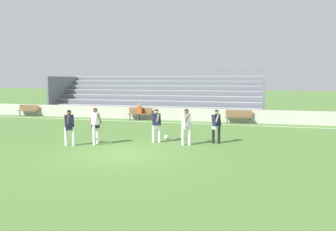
# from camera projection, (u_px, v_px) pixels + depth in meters

# --- Properties ---
(ground_plane) EXTENTS (160.00, 160.00, 0.00)m
(ground_plane) POSITION_uv_depth(u_px,v_px,m) (121.00, 154.00, 13.68)
(ground_plane) COLOR #517A38
(field_line_sideline) EXTENTS (44.00, 0.12, 0.01)m
(field_line_sideline) POSITION_uv_depth(u_px,v_px,m) (179.00, 123.00, 23.36)
(field_line_sideline) COLOR white
(field_line_sideline) RESTS_ON ground
(sideline_wall) EXTENTS (48.00, 0.16, 0.93)m
(sideline_wall) POSITION_uv_depth(u_px,v_px,m) (183.00, 114.00, 24.57)
(sideline_wall) COLOR #BCB7AD
(sideline_wall) RESTS_ON ground
(bleacher_stand) EXTENTS (18.17, 5.27, 3.85)m
(bleacher_stand) POSITION_uv_depth(u_px,v_px,m) (156.00, 95.00, 28.91)
(bleacher_stand) COLOR #B2B2B7
(bleacher_stand) RESTS_ON ground
(bench_near_bin) EXTENTS (1.80, 0.40, 0.90)m
(bench_near_bin) POSITION_uv_depth(u_px,v_px,m) (239.00, 115.00, 23.14)
(bench_near_bin) COLOR brown
(bench_near_bin) RESTS_ON ground
(bench_near_wall_gap) EXTENTS (1.80, 0.40, 0.90)m
(bench_near_wall_gap) POSITION_uv_depth(u_px,v_px,m) (28.00, 109.00, 27.69)
(bench_near_wall_gap) COLOR brown
(bench_near_wall_gap) RESTS_ON ground
(bench_far_right) EXTENTS (1.80, 0.40, 0.90)m
(bench_far_right) POSITION_uv_depth(u_px,v_px,m) (140.00, 113.00, 25.06)
(bench_far_right) COLOR brown
(bench_far_right) RESTS_ON ground
(spectator_seated) EXTENTS (0.36, 0.42, 1.21)m
(spectator_seated) POSITION_uv_depth(u_px,v_px,m) (140.00, 111.00, 24.94)
(spectator_seated) COLOR #2D2D38
(spectator_seated) RESTS_ON ground
(player_dark_challenging) EXTENTS (0.50, 0.67, 1.62)m
(player_dark_challenging) POSITION_uv_depth(u_px,v_px,m) (156.00, 123.00, 16.13)
(player_dark_challenging) COLOR white
(player_dark_challenging) RESTS_ON ground
(player_white_wide_left) EXTENTS (0.49, 0.72, 1.70)m
(player_white_wide_left) POSITION_uv_depth(u_px,v_px,m) (186.00, 123.00, 15.46)
(player_white_wide_left) COLOR white
(player_white_wide_left) RESTS_ON ground
(player_white_dropping_back) EXTENTS (0.63, 0.49, 1.72)m
(player_white_dropping_back) POSITION_uv_depth(u_px,v_px,m) (95.00, 123.00, 15.61)
(player_white_dropping_back) COLOR white
(player_white_dropping_back) RESTS_ON ground
(player_dark_deep_cover) EXTENTS (0.47, 0.60, 1.62)m
(player_dark_deep_cover) POSITION_uv_depth(u_px,v_px,m) (216.00, 123.00, 15.87)
(player_dark_deep_cover) COLOR black
(player_dark_deep_cover) RESTS_ON ground
(player_dark_on_ball) EXTENTS (0.49, 0.69, 1.66)m
(player_dark_on_ball) POSITION_uv_depth(u_px,v_px,m) (69.00, 124.00, 15.30)
(player_dark_on_ball) COLOR white
(player_dark_on_ball) RESTS_ON ground
(soccer_ball) EXTENTS (0.22, 0.22, 0.22)m
(soccer_ball) POSITION_uv_depth(u_px,v_px,m) (166.00, 137.00, 17.04)
(soccer_ball) COLOR white
(soccer_ball) RESTS_ON ground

